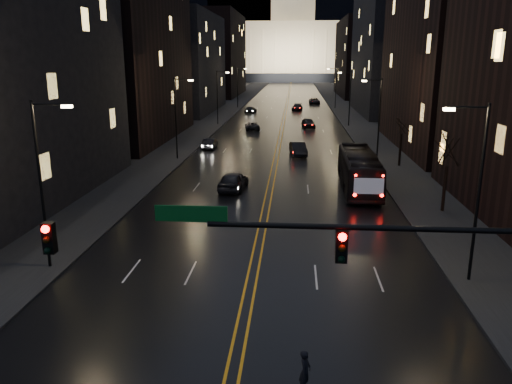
% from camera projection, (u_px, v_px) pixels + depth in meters
% --- Properties ---
extents(road, '(20.00, 320.00, 0.02)m').
position_uv_depth(road, '(288.00, 98.00, 141.69)').
color(road, black).
rests_on(road, ground).
extents(sidewalk_left, '(8.00, 320.00, 0.16)m').
position_uv_depth(sidewalk_left, '(239.00, 98.00, 142.72)').
color(sidewalk_left, black).
rests_on(sidewalk_left, ground).
extents(sidewalk_right, '(8.00, 320.00, 0.16)m').
position_uv_depth(sidewalk_right, '(338.00, 98.00, 140.62)').
color(sidewalk_right, black).
rests_on(sidewalk_right, ground).
extents(center_line, '(0.62, 320.00, 0.01)m').
position_uv_depth(center_line, '(288.00, 98.00, 141.68)').
color(center_line, orange).
rests_on(center_line, road).
extents(building_left_mid, '(12.00, 30.00, 28.00)m').
position_uv_depth(building_left_mid, '(123.00, 35.00, 66.45)').
color(building_left_mid, black).
rests_on(building_left_mid, ground).
extents(building_left_far, '(12.00, 34.00, 20.00)m').
position_uv_depth(building_left_far, '(185.00, 63.00, 104.08)').
color(building_left_far, black).
rests_on(building_left_far, ground).
extents(building_left_dist, '(12.00, 40.00, 24.00)m').
position_uv_depth(building_left_dist, '(219.00, 55.00, 149.77)').
color(building_left_dist, black).
rests_on(building_left_dist, ground).
extents(building_right_mid, '(12.00, 34.00, 26.00)m').
position_uv_depth(building_right_mid, '(391.00, 48.00, 100.16)').
color(building_right_mid, black).
rests_on(building_right_mid, ground).
extents(building_right_dist, '(12.00, 40.00, 22.00)m').
position_uv_depth(building_right_dist, '(361.00, 58.00, 146.89)').
color(building_right_dist, black).
rests_on(building_right_dist, ground).
extents(capitol, '(90.00, 50.00, 58.50)m').
position_uv_depth(capitol, '(292.00, 46.00, 252.77)').
color(capitol, black).
rests_on(capitol, ground).
extents(traffic_signal, '(17.29, 0.45, 7.00)m').
position_uv_depth(traffic_signal, '(423.00, 264.00, 14.75)').
color(traffic_signal, black).
rests_on(traffic_signal, ground).
extents(streetlamp_right_near, '(2.13, 0.25, 9.00)m').
position_uv_depth(streetlamp_right_near, '(476.00, 185.00, 24.02)').
color(streetlamp_right_near, black).
rests_on(streetlamp_right_near, ground).
extents(streetlamp_left_near, '(2.13, 0.25, 9.00)m').
position_uv_depth(streetlamp_left_near, '(43.00, 177.00, 25.64)').
color(streetlamp_left_near, black).
rests_on(streetlamp_left_near, ground).
extents(streetlamp_right_mid, '(2.13, 0.25, 9.00)m').
position_uv_depth(streetlamp_right_mid, '(378.00, 116.00, 52.91)').
color(streetlamp_right_mid, black).
rests_on(streetlamp_right_mid, ground).
extents(streetlamp_left_mid, '(2.13, 0.25, 9.00)m').
position_uv_depth(streetlamp_left_mid, '(177.00, 114.00, 54.53)').
color(streetlamp_left_mid, black).
rests_on(streetlamp_left_mid, ground).
extents(streetlamp_right_far, '(2.13, 0.25, 9.00)m').
position_uv_depth(streetlamp_right_far, '(349.00, 95.00, 81.79)').
color(streetlamp_right_far, black).
rests_on(streetlamp_right_far, ground).
extents(streetlamp_left_far, '(2.13, 0.25, 9.00)m').
position_uv_depth(streetlamp_left_far, '(218.00, 95.00, 83.41)').
color(streetlamp_left_far, black).
rests_on(streetlamp_left_far, ground).
extents(streetlamp_right_dist, '(2.13, 0.25, 9.00)m').
position_uv_depth(streetlamp_right_dist, '(335.00, 86.00, 110.68)').
color(streetlamp_right_dist, black).
rests_on(streetlamp_right_dist, ground).
extents(streetlamp_left_dist, '(2.13, 0.25, 9.00)m').
position_uv_depth(streetlamp_left_dist, '(238.00, 85.00, 112.29)').
color(streetlamp_left_dist, black).
rests_on(streetlamp_left_dist, ground).
extents(tree_right_mid, '(2.40, 2.40, 6.65)m').
position_uv_depth(tree_right_mid, '(448.00, 152.00, 35.56)').
color(tree_right_mid, black).
rests_on(tree_right_mid, ground).
extents(tree_right_far, '(2.40, 2.40, 6.65)m').
position_uv_depth(tree_right_far, '(402.00, 124.00, 50.96)').
color(tree_right_far, black).
rests_on(tree_right_far, ground).
extents(bus, '(3.03, 12.01, 3.33)m').
position_uv_depth(bus, '(359.00, 170.00, 42.88)').
color(bus, black).
rests_on(bus, ground).
extents(oncoming_car_a, '(2.48, 5.04, 1.65)m').
position_uv_depth(oncoming_car_a, '(233.00, 181.00, 42.83)').
color(oncoming_car_a, black).
rests_on(oncoming_car_a, ground).
extents(oncoming_car_b, '(1.52, 4.08, 1.33)m').
position_uv_depth(oncoming_car_b, '(210.00, 144.00, 62.37)').
color(oncoming_car_b, black).
rests_on(oncoming_car_b, ground).
extents(oncoming_car_c, '(2.73, 4.87, 1.28)m').
position_uv_depth(oncoming_car_c, '(252.00, 126.00, 79.02)').
color(oncoming_car_c, black).
rests_on(oncoming_car_c, ground).
extents(oncoming_car_d, '(2.44, 4.84, 1.35)m').
position_uv_depth(oncoming_car_d, '(251.00, 110.00, 102.81)').
color(oncoming_car_d, black).
rests_on(oncoming_car_d, ground).
extents(receding_car_a, '(2.22, 4.85, 1.54)m').
position_uv_depth(receding_car_a, '(298.00, 149.00, 58.09)').
color(receding_car_a, black).
rests_on(receding_car_a, ground).
extents(receding_car_b, '(2.39, 4.83, 1.58)m').
position_uv_depth(receding_car_b, '(308.00, 123.00, 81.17)').
color(receding_car_b, black).
rests_on(receding_car_b, ground).
extents(receding_car_c, '(2.62, 5.09, 1.41)m').
position_uv_depth(receding_car_c, '(297.00, 107.00, 108.10)').
color(receding_car_c, black).
rests_on(receding_car_c, ground).
extents(receding_car_d, '(2.73, 5.42, 1.47)m').
position_uv_depth(receding_car_d, '(314.00, 101.00, 123.78)').
color(receding_car_d, black).
rests_on(receding_car_d, ground).
extents(pedestrian_a, '(0.52, 0.64, 1.54)m').
position_uv_depth(pedestrian_a, '(305.00, 371.00, 16.85)').
color(pedestrian_a, black).
rests_on(pedestrian_a, ground).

